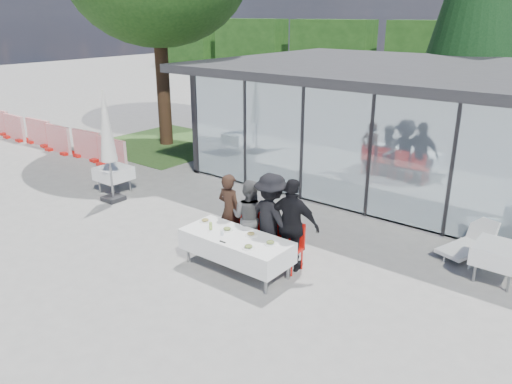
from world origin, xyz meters
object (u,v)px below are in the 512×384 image
Objects in this scene: diner_chair_d at (292,244)px; plate_b at (227,229)px; juice_bottle at (211,226)px; diner_d at (292,225)px; spare_table_left at (114,173)px; market_umbrella at (107,132)px; diner_chair_c at (272,237)px; construction_barriers at (48,137)px; diner_chair_a at (230,224)px; lounger at (471,243)px; diner_a at (230,211)px; plate_a at (205,220)px; plate_c at (251,234)px; diner_b at (249,218)px; diner_chair_b at (250,230)px; diner_c at (271,219)px; plate_extra at (249,247)px; dining_table at (236,246)px; plate_d at (270,243)px; folded_eyeglasses at (223,242)px; spare_table_right at (499,254)px.

plate_b is at bearing -149.39° from diner_chair_d.
diner_d is at bearing 29.95° from juice_bottle.
market_umbrella reaches higher than spare_table_left.
construction_barriers is at bearing 170.04° from diner_chair_c.
diner_chair_a reaches higher than spare_table_left.
diner_a is at bearing -145.63° from lounger.
diner_chair_d is 3.97× the size of plate_b.
plate_a is (-0.15, -0.61, 0.24)m from diner_chair_a.
plate_c is (-0.09, -0.55, 0.24)m from diner_chair_c.
diner_b is at bearing -178.52° from diner_a.
diner_c is (0.57, -0.02, 0.41)m from diner_chair_b.
plate_extra is at bearing -9.53° from juice_bottle.
diner_chair_b reaches higher than plate_b.
construction_barriers reaches higher than diner_chair_a.
juice_bottle is (0.21, -0.81, -0.01)m from diner_a.
dining_table is 0.39m from plate_b.
diner_c reaches higher than plate_a.
diner_chair_d is (1.62, 0.00, 0.00)m from diner_chair_a.
plate_d is 0.91m from folded_eyeglasses.
diner_d reaches higher than juice_bottle.
diner_chair_a is 0.59× the size of diner_b.
lounger is (8.63, 2.72, -1.64)m from market_umbrella.
folded_eyeglasses is (-0.83, -1.12, 0.22)m from diner_chair_d.
dining_table is 0.80m from plate_d.
spare_table_left is 0.09× the size of construction_barriers.
market_umbrella reaches higher than dining_table.
plate_extra is 0.29× the size of spare_table_right.
diner_chair_b is at bearing -1.85° from market_umbrella.
diner_d is 7.67× the size of plate_extra.
diner_d is at bearing -1.70° from diner_chair_c.
construction_barriers reaches higher than diner_chair_d.
spare_table_left is at bearing 169.09° from plate_d.
diner_chair_a is 0.67× the size of lounger.
diner_chair_b is at bearing 85.86° from plate_b.
plate_d is at bearing 136.12° from diner_c.
folded_eyeglasses is (-0.55, -0.11, -0.02)m from plate_extra.
diner_chair_c is 1.00× the size of diner_chair_d.
plate_a is 0.17× the size of lounger.
plate_d is at bearing -96.46° from diner_chair_d.
spare_table_left is at bearing 163.05° from folded_eyeglasses.
plate_a is at bearing -152.84° from spare_table_right.
diner_a is at bearing -11.03° from construction_barriers.
diner_b is 1.11m from diner_chair_d.
diner_d reaches higher than plate_b.
diner_b reaches higher than diner_chair_c.
dining_table reaches higher than spare_table_left.
diner_c is 7.70× the size of plate_d.
diner_chair_b is 0.96m from plate_a.
plate_d is (1.00, -0.63, 0.24)m from diner_chair_b.
plate_b is (0.50, -0.65, -0.06)m from diner_a.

